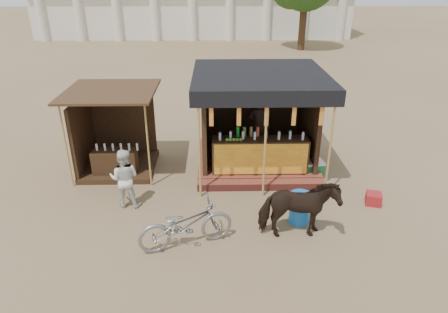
% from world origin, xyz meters
% --- Properties ---
extents(ground, '(120.00, 120.00, 0.00)m').
position_xyz_m(ground, '(0.00, 0.00, 0.00)').
color(ground, '#846B4C').
rests_on(ground, ground).
extents(main_stall, '(3.60, 3.61, 2.78)m').
position_xyz_m(main_stall, '(1.00, 3.36, 1.03)').
color(main_stall, brown).
rests_on(main_stall, ground).
extents(secondary_stall, '(2.40, 2.40, 2.38)m').
position_xyz_m(secondary_stall, '(-3.17, 3.24, 0.85)').
color(secondary_stall, '#3B2815').
rests_on(secondary_stall, ground).
extents(cow, '(1.67, 0.83, 1.38)m').
position_xyz_m(cow, '(1.53, -0.21, 0.69)').
color(cow, black).
rests_on(cow, ground).
extents(motorbike, '(2.12, 1.30, 1.05)m').
position_xyz_m(motorbike, '(-0.83, -0.45, 0.53)').
color(motorbike, gray).
rests_on(motorbike, ground).
extents(bystander, '(0.77, 0.62, 1.49)m').
position_xyz_m(bystander, '(-2.40, 1.18, 0.74)').
color(bystander, silver).
rests_on(bystander, ground).
extents(blue_barrel, '(0.52, 0.52, 0.74)m').
position_xyz_m(blue_barrel, '(1.70, 0.36, 0.37)').
color(blue_barrel, blue).
rests_on(blue_barrel, ground).
extents(red_crate, '(0.45, 0.46, 0.29)m').
position_xyz_m(red_crate, '(3.70, 1.09, 0.14)').
color(red_crate, maroon).
rests_on(red_crate, ground).
extents(cooler, '(0.70, 0.53, 0.46)m').
position_xyz_m(cooler, '(2.47, 2.60, 0.23)').
color(cooler, '#1A7937').
rests_on(cooler, ground).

